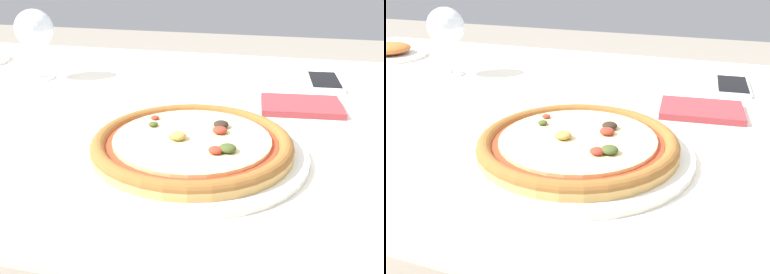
% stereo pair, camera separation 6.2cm
% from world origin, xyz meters
% --- Properties ---
extents(dining_table, '(1.43, 0.95, 0.75)m').
position_xyz_m(dining_table, '(0.00, 0.00, 0.66)').
color(dining_table, '#997047').
rests_on(dining_table, ground_plane).
extents(pizza_plate, '(0.34, 0.34, 0.04)m').
position_xyz_m(pizza_plate, '(0.21, -0.20, 0.77)').
color(pizza_plate, white).
rests_on(pizza_plate, dining_table).
extents(wine_glass_far_left, '(0.09, 0.09, 0.16)m').
position_xyz_m(wine_glass_far_left, '(-0.23, 0.12, 0.86)').
color(wine_glass_far_left, silver).
rests_on(wine_glass_far_left, dining_table).
extents(cell_phone, '(0.08, 0.15, 0.01)m').
position_xyz_m(cell_phone, '(0.42, 0.23, 0.75)').
color(cell_phone, white).
rests_on(cell_phone, dining_table).
extents(side_plate, '(0.20, 0.20, 0.04)m').
position_xyz_m(side_plate, '(-0.50, 0.22, 0.76)').
color(side_plate, white).
rests_on(side_plate, dining_table).
extents(napkin_folded, '(0.16, 0.12, 0.01)m').
position_xyz_m(napkin_folded, '(0.37, 0.05, 0.75)').
color(napkin_folded, '#933338').
rests_on(napkin_folded, dining_table).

